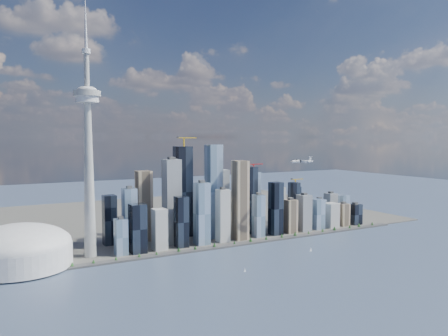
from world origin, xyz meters
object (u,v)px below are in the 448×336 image
dome_stadium (20,249)px  needle_tower (88,150)px  airplane (302,161)px  sailboat_west (245,270)px  sailboat_east (311,250)px

dome_stadium → needle_tower: bearing=4.1°
dome_stadium → airplane: 652.44m
airplane → sailboat_west: size_ratio=7.51×
needle_tower → dome_stadium: (-140.00, -10.00, -196.40)m
dome_stadium → sailboat_east: bearing=-16.7°
needle_tower → sailboat_west: (242.55, -246.30, -233.20)m
airplane → sailboat_west: (-238.91, -124.83, -201.23)m
airplane → needle_tower: bearing=176.0°
needle_tower → sailboat_east: size_ratio=55.78×
dome_stadium → airplane: bearing=-10.2°
sailboat_east → needle_tower: bearing=146.6°
dome_stadium → airplane: (621.46, -111.48, 164.43)m
dome_stadium → sailboat_east: size_ratio=20.27×
airplane → sailboat_east: (-25.64, -67.78, -200.70)m
dome_stadium → sailboat_east: dome_stadium is taller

